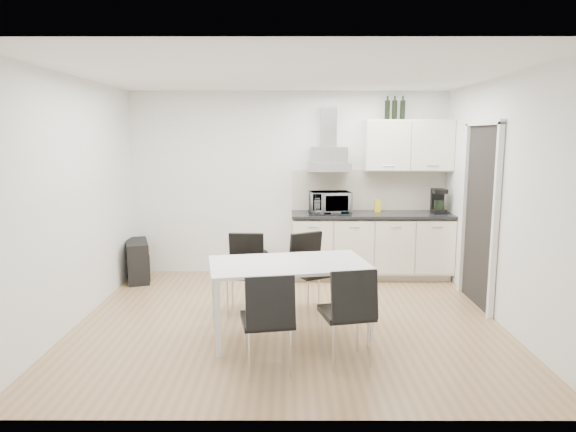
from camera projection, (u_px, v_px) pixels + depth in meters
The scene contains 15 objects.
ground at pixel (289, 320), 5.59m from camera, with size 4.50×4.50×0.00m, color #A78358.
wall_back at pixel (289, 184), 7.36m from camera, with size 4.50×0.10×2.60m, color white.
wall_front at pixel (289, 240), 3.41m from camera, with size 4.50×0.10×2.60m, color white.
wall_left at pixel (75, 201), 5.39m from camera, with size 0.10×4.00×2.60m, color white.
wall_right at pixel (503, 202), 5.38m from camera, with size 0.10×4.00×2.60m, color white.
ceiling at pixel (289, 74), 5.19m from camera, with size 4.50×4.50×0.00m, color white.
doorway at pixel (479, 217), 5.97m from camera, with size 0.08×1.04×2.10m, color white.
kitchenette at pixel (374, 219), 7.17m from camera, with size 2.22×0.64×2.52m.
dining_table at pixel (289, 270), 5.05m from camera, with size 1.67×1.14×0.75m.
chair_far_left at pixel (245, 274), 5.77m from camera, with size 0.44×0.50×0.88m, color black, non-canonical shape.
chair_far_right at pixel (314, 273), 5.82m from camera, with size 0.44×0.50×0.88m, color black, non-canonical shape.
chair_near_left at pixel (267, 321), 4.32m from camera, with size 0.44×0.50×0.88m, color black, non-canonical shape.
chair_near_right at pixel (346, 314), 4.49m from camera, with size 0.44×0.50×0.88m, color black, non-canonical shape.
guitar_amp at pixel (138, 261), 7.08m from camera, with size 0.48×0.72×0.55m.
floor_speaker at pixel (260, 262), 7.44m from camera, with size 0.20×0.17×0.33m, color black.
Camera 1 is at (0.00, -5.35, 1.99)m, focal length 32.00 mm.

